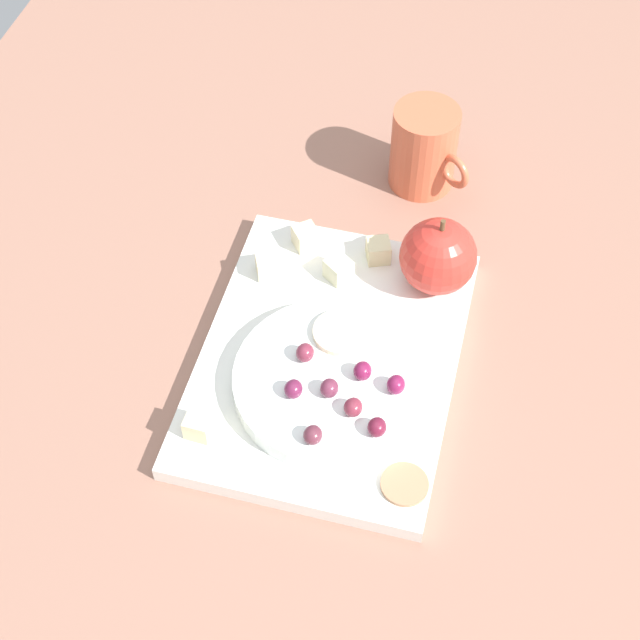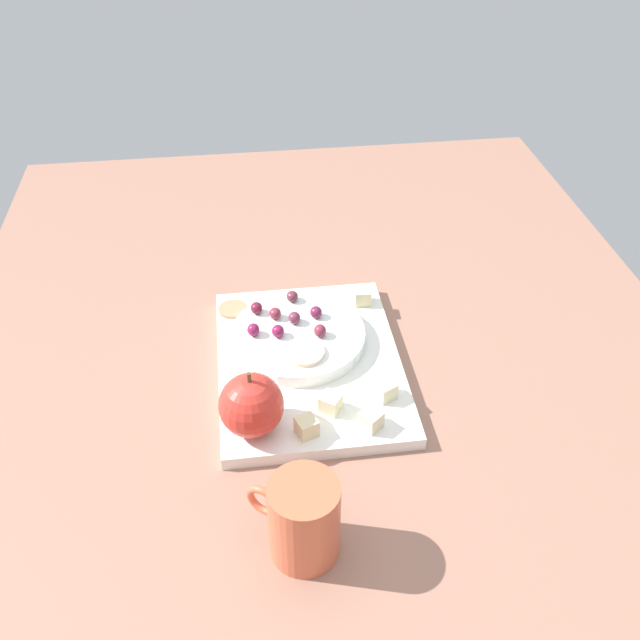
{
  "view_description": "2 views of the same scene",
  "coord_description": "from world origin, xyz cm",
  "px_view_note": "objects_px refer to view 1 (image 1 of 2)",
  "views": [
    {
      "loc": [
        53.48,
        14.9,
        80.82
      ],
      "look_at": [
        0.11,
        1.17,
        9.78
      ],
      "focal_mm": 53.9,
      "sensor_mm": 36.0,
      "label": 1
    },
    {
      "loc": [
        -68.9,
        10.16,
        69.11
      ],
      "look_at": [
        3.98,
        0.56,
        10.37
      ],
      "focal_mm": 39.64,
      "sensor_mm": 36.0,
      "label": 2
    }
  ],
  "objects_px": {
    "cracker_0": "(405,484)",
    "grape_7": "(293,389)",
    "grape_0": "(305,353)",
    "grape_3": "(396,385)",
    "grape_4": "(353,407)",
    "grape_6": "(329,388)",
    "cheese_cube_0": "(378,250)",
    "cheese_cube_4": "(199,425)",
    "grape_5": "(377,427)",
    "cheese_cube_3": "(339,269)",
    "serving_dish": "(332,381)",
    "cheese_cube_1": "(306,237)",
    "grape_2": "(313,435)",
    "apple_slice_0": "(340,335)",
    "cheese_cube_2": "(268,266)",
    "cup": "(425,148)",
    "apple_whole": "(438,257)",
    "grape_1": "(363,371)",
    "platter": "(330,360)"
  },
  "relations": [
    {
      "from": "cheese_cube_3",
      "to": "grape_0",
      "type": "bearing_deg",
      "value": -1.32
    },
    {
      "from": "cheese_cube_2",
      "to": "cheese_cube_3",
      "type": "bearing_deg",
      "value": 100.44
    },
    {
      "from": "cheese_cube_1",
      "to": "cheese_cube_4",
      "type": "height_order",
      "value": "same"
    },
    {
      "from": "apple_whole",
      "to": "cup",
      "type": "xyz_separation_m",
      "value": [
        -0.16,
        -0.04,
        -0.01
      ]
    },
    {
      "from": "cheese_cube_1",
      "to": "grape_1",
      "type": "bearing_deg",
      "value": 31.06
    },
    {
      "from": "serving_dish",
      "to": "grape_0",
      "type": "bearing_deg",
      "value": -114.29
    },
    {
      "from": "apple_slice_0",
      "to": "platter",
      "type": "bearing_deg",
      "value": -37.08
    },
    {
      "from": "cheese_cube_1",
      "to": "grape_4",
      "type": "height_order",
      "value": "grape_4"
    },
    {
      "from": "cheese_cube_1",
      "to": "grape_2",
      "type": "bearing_deg",
      "value": 16.47
    },
    {
      "from": "platter",
      "to": "grape_7",
      "type": "bearing_deg",
      "value": -15.47
    },
    {
      "from": "cheese_cube_3",
      "to": "grape_5",
      "type": "distance_m",
      "value": 0.2
    },
    {
      "from": "apple_whole",
      "to": "cracker_0",
      "type": "relative_size",
      "value": 1.82
    },
    {
      "from": "cheese_cube_0",
      "to": "grape_6",
      "type": "distance_m",
      "value": 0.19
    },
    {
      "from": "cheese_cube_0",
      "to": "cheese_cube_2",
      "type": "xyz_separation_m",
      "value": [
        0.05,
        -0.1,
        0.0
      ]
    },
    {
      "from": "cheese_cube_1",
      "to": "grape_0",
      "type": "bearing_deg",
      "value": 14.84
    },
    {
      "from": "grape_4",
      "to": "grape_7",
      "type": "bearing_deg",
      "value": -95.34
    },
    {
      "from": "grape_4",
      "to": "cheese_cube_3",
      "type": "bearing_deg",
      "value": -162.08
    },
    {
      "from": "grape_5",
      "to": "serving_dish",
      "type": "bearing_deg",
      "value": -132.63
    },
    {
      "from": "grape_2",
      "to": "grape_6",
      "type": "relative_size",
      "value": 1.0
    },
    {
      "from": "grape_1",
      "to": "grape_3",
      "type": "xyz_separation_m",
      "value": [
        0.01,
        0.03,
        0.0
      ]
    },
    {
      "from": "cracker_0",
      "to": "grape_7",
      "type": "height_order",
      "value": "grape_7"
    },
    {
      "from": "serving_dish",
      "to": "cheese_cube_1",
      "type": "height_order",
      "value": "cheese_cube_1"
    },
    {
      "from": "cheese_cube_3",
      "to": "grape_1",
      "type": "bearing_deg",
      "value": 22.79
    },
    {
      "from": "cheese_cube_4",
      "to": "grape_2",
      "type": "bearing_deg",
      "value": 93.71
    },
    {
      "from": "grape_5",
      "to": "grape_7",
      "type": "relative_size",
      "value": 1.0
    },
    {
      "from": "grape_1",
      "to": "grape_0",
      "type": "bearing_deg",
      "value": -96.81
    },
    {
      "from": "cheese_cube_1",
      "to": "grape_3",
      "type": "bearing_deg",
      "value": 37.61
    },
    {
      "from": "grape_1",
      "to": "cup",
      "type": "relative_size",
      "value": 0.19
    },
    {
      "from": "cheese_cube_3",
      "to": "apple_slice_0",
      "type": "xyz_separation_m",
      "value": [
        0.09,
        0.02,
        0.01
      ]
    },
    {
      "from": "grape_1",
      "to": "grape_6",
      "type": "relative_size",
      "value": 1.0
    },
    {
      "from": "cheese_cube_1",
      "to": "grape_7",
      "type": "height_order",
      "value": "grape_7"
    },
    {
      "from": "grape_0",
      "to": "grape_1",
      "type": "distance_m",
      "value": 0.06
    },
    {
      "from": "grape_2",
      "to": "apple_slice_0",
      "type": "distance_m",
      "value": 0.12
    },
    {
      "from": "apple_whole",
      "to": "grape_5",
      "type": "bearing_deg",
      "value": -5.02
    },
    {
      "from": "cheese_cube_2",
      "to": "cup",
      "type": "xyz_separation_m",
      "value": [
        -0.19,
        0.12,
        0.02
      ]
    },
    {
      "from": "cheese_cube_3",
      "to": "grape_4",
      "type": "xyz_separation_m",
      "value": [
        0.17,
        0.05,
        0.02
      ]
    },
    {
      "from": "grape_5",
      "to": "grape_6",
      "type": "distance_m",
      "value": 0.06
    },
    {
      "from": "platter",
      "to": "grape_2",
      "type": "bearing_deg",
      "value": 6.07
    },
    {
      "from": "cheese_cube_0",
      "to": "cheese_cube_4",
      "type": "height_order",
      "value": "same"
    },
    {
      "from": "grape_2",
      "to": "grape_7",
      "type": "bearing_deg",
      "value": -145.12
    },
    {
      "from": "apple_slice_0",
      "to": "grape_1",
      "type": "bearing_deg",
      "value": 38.36
    },
    {
      "from": "cracker_0",
      "to": "platter",
      "type": "bearing_deg",
      "value": -140.95
    },
    {
      "from": "apple_whole",
      "to": "cheese_cube_2",
      "type": "bearing_deg",
      "value": -79.56
    },
    {
      "from": "cheese_cube_0",
      "to": "cheese_cube_4",
      "type": "distance_m",
      "value": 0.27
    },
    {
      "from": "apple_whole",
      "to": "cheese_cube_2",
      "type": "relative_size",
      "value": 3.33
    },
    {
      "from": "cheese_cube_4",
      "to": "grape_4",
      "type": "bearing_deg",
      "value": 108.2
    },
    {
      "from": "grape_4",
      "to": "grape_6",
      "type": "xyz_separation_m",
      "value": [
        -0.01,
        -0.03,
        0.0
      ]
    },
    {
      "from": "grape_0",
      "to": "grape_3",
      "type": "bearing_deg",
      "value": 81.15
    },
    {
      "from": "platter",
      "to": "cracker_0",
      "type": "relative_size",
      "value": 7.57
    },
    {
      "from": "grape_3",
      "to": "grape_4",
      "type": "xyz_separation_m",
      "value": [
        0.03,
        -0.03,
        -0.0
      ]
    }
  ]
}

